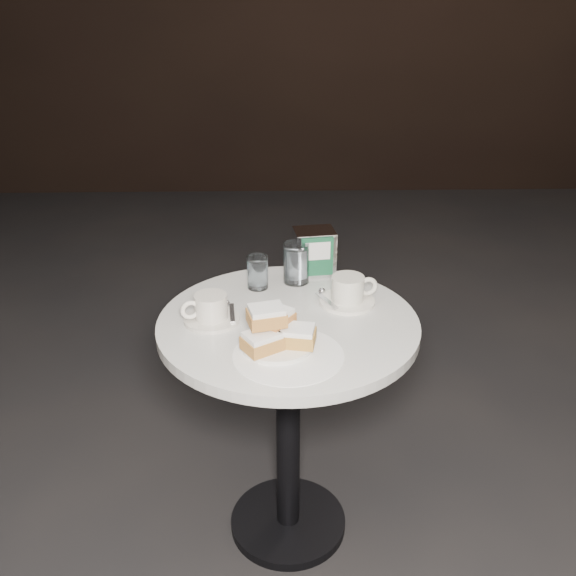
# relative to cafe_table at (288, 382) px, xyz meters

# --- Properties ---
(ground) EXTENTS (7.00, 7.00, 0.00)m
(ground) POSITION_rel_cafe_table_xyz_m (0.00, 0.00, -0.55)
(ground) COLOR black
(ground) RESTS_ON ground
(cafe_table) EXTENTS (0.70, 0.70, 0.74)m
(cafe_table) POSITION_rel_cafe_table_xyz_m (0.00, 0.00, 0.00)
(cafe_table) COLOR black
(cafe_table) RESTS_ON ground
(sugar_spill) EXTENTS (0.31, 0.31, 0.00)m
(sugar_spill) POSITION_rel_cafe_table_xyz_m (-0.00, -0.18, 0.20)
(sugar_spill) COLOR white
(sugar_spill) RESTS_ON cafe_table
(beignet_plate) EXTENTS (0.22, 0.22, 0.11)m
(beignet_plate) POSITION_rel_cafe_table_xyz_m (-0.03, -0.14, 0.24)
(beignet_plate) COLOR white
(beignet_plate) RESTS_ON cafe_table
(coffee_cup_left) EXTENTS (0.19, 0.19, 0.08)m
(coffee_cup_left) POSITION_rel_cafe_table_xyz_m (-0.20, -0.00, 0.23)
(coffee_cup_left) COLOR beige
(coffee_cup_left) RESTS_ON cafe_table
(coffee_cup_right) EXTENTS (0.18, 0.18, 0.08)m
(coffee_cup_right) POSITION_rel_cafe_table_xyz_m (0.17, 0.09, 0.23)
(coffee_cup_right) COLOR white
(coffee_cup_right) RESTS_ON cafe_table
(water_glass_left) EXTENTS (0.08, 0.08, 0.10)m
(water_glass_left) POSITION_rel_cafe_table_xyz_m (-0.08, 0.20, 0.25)
(water_glass_left) COLOR silver
(water_glass_left) RESTS_ON cafe_table
(water_glass_right) EXTENTS (0.09, 0.09, 0.12)m
(water_glass_right) POSITION_rel_cafe_table_xyz_m (0.03, 0.24, 0.26)
(water_glass_right) COLOR white
(water_glass_right) RESTS_ON cafe_table
(napkin_dispenser) EXTENTS (0.13, 0.12, 0.14)m
(napkin_dispenser) POSITION_rel_cafe_table_xyz_m (0.09, 0.30, 0.27)
(napkin_dispenser) COLOR white
(napkin_dispenser) RESTS_ON cafe_table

